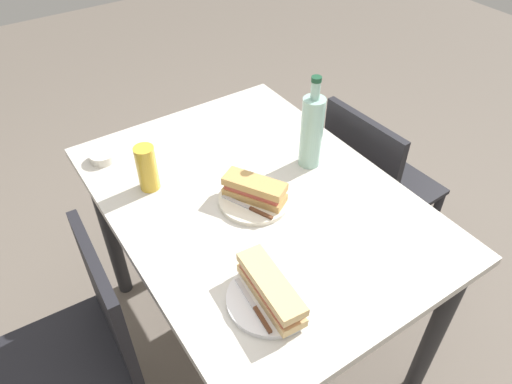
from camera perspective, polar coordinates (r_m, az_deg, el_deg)
The scene contains 13 objects.
ground_plane at distance 2.10m, azimuth 0.00°, elevation -16.43°, with size 8.00×8.00×0.00m, color #6B6056.
dining_table at distance 1.59m, azimuth 0.00°, elevation -3.70°, with size 1.17×0.86×0.77m.
chair_far at distance 1.60m, azimuth -19.74°, elevation -16.97°, with size 0.42×0.42×0.84m.
chair_near at distance 2.06m, azimuth 13.48°, elevation 0.86°, with size 0.42×0.42×0.84m.
plate_near at distance 1.24m, azimuth 1.74°, elevation -12.59°, with size 0.23×0.23×0.01m, color white.
baguette_sandwich_near at distance 1.20m, azimuth 1.78°, elevation -11.43°, with size 0.24×0.09×0.07m.
knife_near at distance 1.21m, azimuth -0.12°, elevation -13.64°, with size 0.18×0.03×0.01m.
plate_far at distance 1.48m, azimuth -0.17°, elevation -0.89°, with size 0.23×0.23×0.01m, color silver.
baguette_sandwich_far at distance 1.46m, azimuth -0.17°, elevation 0.32°, with size 0.20×0.16×0.07m.
knife_far at distance 1.44m, azimuth -0.68°, elevation -1.96°, with size 0.17×0.08×0.01m.
water_bottle at distance 1.57m, azimuth 6.67°, elevation 7.29°, with size 0.07×0.07×0.32m.
beer_glass at distance 1.53m, azimuth -12.88°, elevation 2.79°, with size 0.06×0.06×0.16m, color gold.
olive_bowl at distance 1.72m, azimuth -17.87°, elevation 4.01°, with size 0.09×0.09×0.03m, color silver.
Camera 1 is at (-0.93, 0.62, 1.78)m, focal length 33.53 mm.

